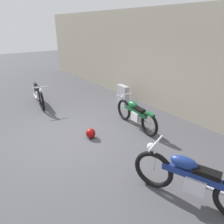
{
  "coord_description": "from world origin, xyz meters",
  "views": [
    {
      "loc": [
        4.57,
        -2.23,
        2.88
      ],
      "look_at": [
        0.15,
        1.03,
        0.55
      ],
      "focal_mm": 33.4,
      "sensor_mm": 36.0,
      "label": 1
    }
  ],
  "objects_px": {
    "stone_marker": "(123,95)",
    "motorcycle_blue": "(192,180)",
    "motorcycle_black": "(39,94)",
    "helmet": "(91,133)",
    "motorcycle_green": "(135,114)"
  },
  "relations": [
    {
      "from": "helmet",
      "to": "motorcycle_green",
      "type": "bearing_deg",
      "value": 81.43
    },
    {
      "from": "stone_marker",
      "to": "motorcycle_blue",
      "type": "xyz_separation_m",
      "value": [
        4.38,
        -2.06,
        0.09
      ]
    },
    {
      "from": "motorcycle_green",
      "to": "motorcycle_blue",
      "type": "height_order",
      "value": "motorcycle_blue"
    },
    {
      "from": "stone_marker",
      "to": "motorcycle_black",
      "type": "height_order",
      "value": "motorcycle_black"
    },
    {
      "from": "motorcycle_blue",
      "to": "helmet",
      "type": "bearing_deg",
      "value": -15.79
    },
    {
      "from": "helmet",
      "to": "motorcycle_black",
      "type": "distance_m",
      "value": 3.36
    },
    {
      "from": "motorcycle_black",
      "to": "motorcycle_blue",
      "type": "distance_m",
      "value": 6.28
    },
    {
      "from": "helmet",
      "to": "motorcycle_black",
      "type": "height_order",
      "value": "motorcycle_black"
    },
    {
      "from": "helmet",
      "to": "motorcycle_blue",
      "type": "distance_m",
      "value": 2.95
    },
    {
      "from": "helmet",
      "to": "motorcycle_black",
      "type": "bearing_deg",
      "value": -175.3
    },
    {
      "from": "helmet",
      "to": "motorcycle_blue",
      "type": "bearing_deg",
      "value": 4.63
    },
    {
      "from": "motorcycle_green",
      "to": "helmet",
      "type": "bearing_deg",
      "value": 87.1
    },
    {
      "from": "motorcycle_black",
      "to": "motorcycle_blue",
      "type": "bearing_deg",
      "value": 14.27
    },
    {
      "from": "stone_marker",
      "to": "motorcycle_black",
      "type": "relative_size",
      "value": 0.39
    },
    {
      "from": "stone_marker",
      "to": "helmet",
      "type": "relative_size",
      "value": 2.86
    }
  ]
}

